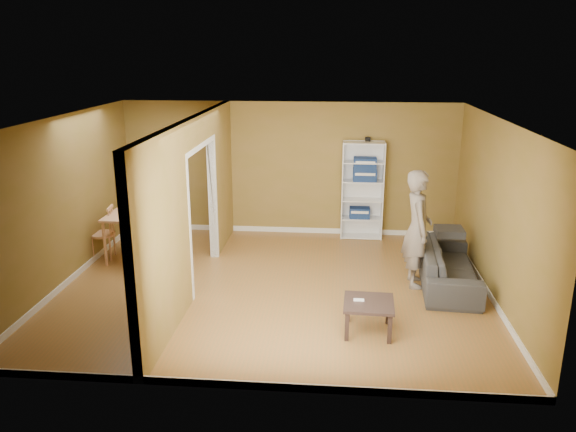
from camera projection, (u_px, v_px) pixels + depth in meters
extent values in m
plane|color=olive|center=(274.00, 287.00, 8.72)|extent=(6.50, 6.50, 0.00)
plane|color=white|center=(273.00, 119.00, 7.98)|extent=(6.50, 6.50, 0.00)
plane|color=olive|center=(289.00, 169.00, 10.98)|extent=(6.50, 0.00, 6.50)
plane|color=olive|center=(243.00, 279.00, 5.73)|extent=(6.50, 0.00, 6.50)
plane|color=olive|center=(64.00, 202.00, 8.62)|extent=(0.00, 5.50, 5.50)
plane|color=olive|center=(497.00, 212.00, 8.08)|extent=(0.00, 5.50, 5.50)
cube|color=black|center=(368.00, 140.00, 10.62)|extent=(0.10, 0.10, 0.10)
imported|color=black|center=(449.00, 260.00, 8.74)|extent=(2.16, 1.05, 0.80)
imported|color=slate|center=(418.00, 219.00, 8.53)|extent=(0.81, 0.64, 2.15)
cube|color=white|center=(342.00, 190.00, 10.81)|extent=(0.02, 0.35, 1.89)
cube|color=white|center=(383.00, 191.00, 10.74)|extent=(0.02, 0.35, 1.89)
cube|color=white|center=(362.00, 188.00, 10.93)|extent=(0.79, 0.02, 1.89)
cube|color=white|center=(361.00, 236.00, 11.04)|extent=(0.75, 0.35, 0.02)
cube|color=white|center=(361.00, 218.00, 10.93)|extent=(0.75, 0.35, 0.02)
cube|color=white|center=(362.00, 200.00, 10.83)|extent=(0.75, 0.35, 0.02)
cube|color=white|center=(363.00, 181.00, 10.72)|extent=(0.75, 0.35, 0.02)
cube|color=white|center=(363.00, 162.00, 10.61)|extent=(0.75, 0.35, 0.02)
cube|color=white|center=(364.00, 143.00, 10.51)|extent=(0.75, 0.35, 0.02)
cube|color=navy|center=(360.00, 213.00, 10.90)|extent=(0.39, 0.25, 0.20)
cube|color=#1A1D50|center=(365.00, 175.00, 10.68)|extent=(0.44, 0.29, 0.23)
cube|color=navy|center=(365.00, 164.00, 10.62)|extent=(0.43, 0.28, 0.22)
cube|color=#352720|center=(369.00, 303.00, 7.23)|extent=(0.64, 0.64, 0.04)
cube|color=#352720|center=(348.00, 327.00, 7.06)|extent=(0.05, 0.05, 0.39)
cube|color=#352720|center=(391.00, 329.00, 7.02)|extent=(0.05, 0.05, 0.39)
cube|color=#352720|center=(347.00, 308.00, 7.57)|extent=(0.05, 0.05, 0.39)
cube|color=#352720|center=(387.00, 310.00, 7.53)|extent=(0.05, 0.05, 0.39)
cube|color=white|center=(359.00, 300.00, 7.25)|extent=(0.14, 0.04, 0.03)
cube|color=tan|center=(145.00, 216.00, 9.66)|extent=(1.31, 0.88, 0.04)
cylinder|color=tan|center=(105.00, 244.00, 9.46)|extent=(0.05, 0.05, 0.78)
cylinder|color=tan|center=(175.00, 246.00, 9.36)|extent=(0.05, 0.05, 0.78)
cylinder|color=tan|center=(122.00, 230.00, 10.19)|extent=(0.05, 0.05, 0.78)
cylinder|color=tan|center=(187.00, 232.00, 10.09)|extent=(0.05, 0.05, 0.78)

